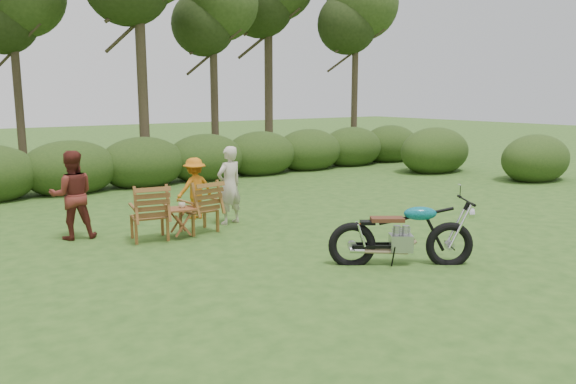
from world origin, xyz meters
TOP-DOWN VIEW (x-y plane):
  - ground at (0.00, 0.00)m, footprint 80.00×80.00m
  - tree_line at (0.50, 9.74)m, footprint 22.52×11.62m
  - motorcycle at (0.34, -0.51)m, footprint 2.17×1.86m
  - lawn_chair_right at (-1.22, 3.15)m, footprint 0.74×0.74m
  - lawn_chair_left at (-2.20, 3.15)m, footprint 0.83×0.83m
  - side_table at (-1.70, 2.93)m, footprint 0.61×0.54m
  - cup at (-1.66, 2.94)m, footprint 0.13×0.13m
  - adult_a at (-0.41, 3.40)m, footprint 0.63×0.47m
  - adult_b at (-3.27, 4.04)m, footprint 0.89×0.76m
  - child at (-0.75, 4.24)m, footprint 0.86×0.53m

SIDE VIEW (x-z plane):
  - ground at x=0.00m, z-range 0.00..0.00m
  - motorcycle at x=0.34m, z-range -0.60..0.60m
  - lawn_chair_right at x=-1.22m, z-range -0.49..0.49m
  - lawn_chair_left at x=-2.20m, z-range -0.51..0.51m
  - adult_a at x=-0.41m, z-range -0.78..0.78m
  - adult_b at x=-3.27m, z-range -0.80..0.80m
  - child at x=-0.75m, z-range -0.64..0.64m
  - side_table at x=-1.70m, z-range 0.00..0.56m
  - cup at x=-1.66m, z-range 0.56..0.65m
  - tree_line at x=0.50m, z-range -0.26..7.88m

